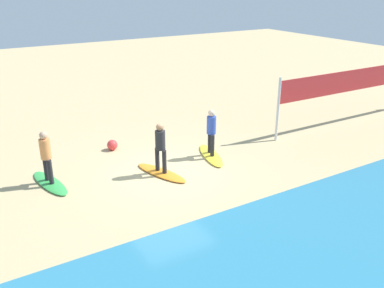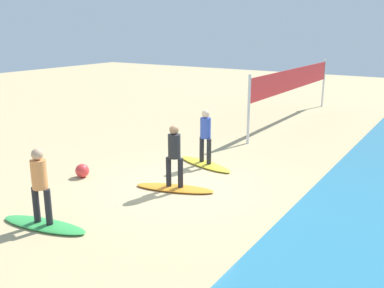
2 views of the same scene
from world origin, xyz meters
TOP-DOWN VIEW (x-y plane):
  - ground_plane at (0.00, 0.00)m, footprint 60.00×60.00m
  - surfboard_yellow at (-1.99, -0.40)m, footprint 1.13×2.17m
  - surfer_yellow at (-1.99, -0.40)m, footprint 0.32×0.45m
  - surfboard_orange at (0.18, -0.03)m, footprint 1.17×2.17m
  - surfer_orange at (0.18, -0.03)m, footprint 0.32×0.45m
  - surfboard_green at (3.45, -1.15)m, footprint 0.92×2.17m
  - surfer_green at (3.45, -1.15)m, footprint 0.32×0.46m
  - volleyball_net at (-9.54, -0.39)m, footprint 9.10×0.17m
  - beach_ball at (0.79, -2.78)m, footprint 0.39×0.39m

SIDE VIEW (x-z plane):
  - ground_plane at x=0.00m, z-range 0.00..0.00m
  - surfboard_yellow at x=-1.99m, z-range 0.00..0.09m
  - surfboard_orange at x=0.18m, z-range 0.00..0.09m
  - surfboard_green at x=3.45m, z-range 0.00..0.09m
  - beach_ball at x=0.79m, z-range 0.00..0.39m
  - surfer_yellow at x=-1.99m, z-range 0.22..1.86m
  - surfer_orange at x=0.18m, z-range 0.22..1.86m
  - surfer_green at x=3.45m, z-range 0.22..1.86m
  - volleyball_net at x=-9.54m, z-range 0.54..3.04m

